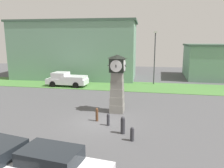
% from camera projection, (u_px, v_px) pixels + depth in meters
% --- Properties ---
extents(ground_plane, '(73.16, 73.16, 0.00)m').
position_uv_depth(ground_plane, '(99.00, 122.00, 16.25)').
color(ground_plane, '#4C4C4F').
extents(clock_tower, '(1.57, 1.59, 4.86)m').
position_uv_depth(clock_tower, '(117.00, 83.00, 18.13)').
color(clock_tower, gray).
rests_on(clock_tower, ground_plane).
extents(bollard_near_tower, '(0.25, 0.25, 0.88)m').
position_uv_depth(bollard_near_tower, '(132.00, 134.00, 13.16)').
color(bollard_near_tower, '#333338').
rests_on(bollard_near_tower, ground_plane).
extents(bollard_mid_row, '(0.30, 0.30, 1.16)m').
position_uv_depth(bollard_mid_row, '(123.00, 125.00, 14.18)').
color(bollard_mid_row, '#333338').
rests_on(bollard_mid_row, ground_plane).
extents(bollard_far_row, '(0.21, 0.21, 0.89)m').
position_uv_depth(bollard_far_row, '(108.00, 119.00, 15.55)').
color(bollard_far_row, '#333338').
rests_on(bollard_far_row, ground_plane).
extents(bollard_end_row, '(0.21, 0.21, 1.03)m').
position_uv_depth(bollard_end_row, '(97.00, 114.00, 16.41)').
color(bollard_end_row, brown).
rests_on(bollard_end_row, ground_plane).
extents(car_near_tower, '(4.33, 2.63, 1.52)m').
position_uv_depth(car_near_tower, '(0.00, 159.00, 9.75)').
color(car_near_tower, silver).
rests_on(car_near_tower, ground_plane).
extents(car_by_building, '(4.71, 2.25, 1.52)m').
position_uv_depth(car_by_building, '(56.00, 166.00, 9.19)').
color(car_by_building, silver).
rests_on(car_by_building, ground_plane).
extents(pickup_truck, '(5.36, 2.40, 1.85)m').
position_uv_depth(pickup_truck, '(67.00, 79.00, 28.97)').
color(pickup_truck, silver).
rests_on(pickup_truck, ground_plane).
extents(street_lamp_near_road, '(0.50, 0.24, 7.22)m').
position_uv_depth(street_lamp_near_road, '(155.00, 55.00, 29.57)').
color(street_lamp_near_road, '#333338').
rests_on(street_lamp_near_road, ground_plane).
extents(street_lamp_far_side, '(0.50, 0.24, 6.34)m').
position_uv_depth(street_lamp_far_side, '(28.00, 56.00, 33.99)').
color(street_lamp_far_side, '#333338').
rests_on(street_lamp_far_side, ground_plane).
extents(warehouse_blue_far, '(20.00, 9.88, 8.99)m').
position_uv_depth(warehouse_blue_far, '(76.00, 50.00, 35.50)').
color(warehouse_blue_far, gray).
rests_on(warehouse_blue_far, ground_plane).
extents(grass_verge_far, '(43.90, 6.38, 0.04)m').
position_uv_depth(grass_verge_far, '(130.00, 86.00, 29.00)').
color(grass_verge_far, '#477A38').
rests_on(grass_verge_far, ground_plane).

